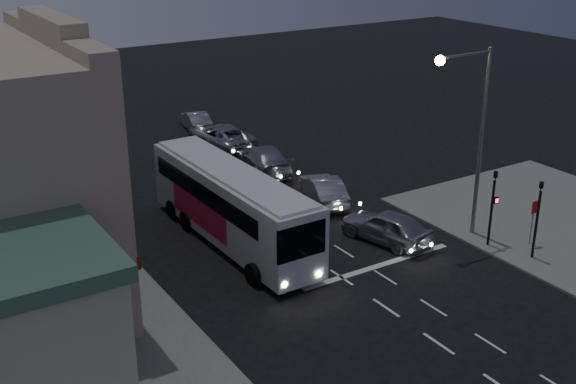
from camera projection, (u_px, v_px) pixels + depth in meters
ground at (370, 297)px, 29.47m from camera, size 120.00×120.00×0.00m
road_markings at (347, 259)px, 32.71m from camera, size 8.00×30.55×0.01m
tour_bus at (232, 204)px, 33.60m from camera, size 2.85×11.98×3.66m
car_suv at (387, 226)px, 34.13m from camera, size 2.89×4.92×1.57m
car_sedan_a at (323, 190)px, 38.68m from camera, size 2.97×4.84×1.51m
car_sedan_b at (264, 159)px, 43.36m from camera, size 3.32×5.77×1.57m
car_sedan_c at (221, 136)px, 47.67m from camera, size 2.94×5.81×1.57m
car_extra at (196, 121)px, 51.53m from camera, size 2.18×4.31×1.36m
traffic_signal_main at (493, 199)px, 32.96m from camera, size 0.25×0.35×4.10m
traffic_signal_side at (538, 210)px, 31.75m from camera, size 0.18×0.15×4.10m
regulatory_sign at (534, 215)px, 33.31m from camera, size 0.45×0.12×2.20m
streetlight at (473, 123)px, 32.75m from camera, size 3.32×0.44×9.00m
street_tree at (54, 133)px, 35.58m from camera, size 4.00×4.00×6.20m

